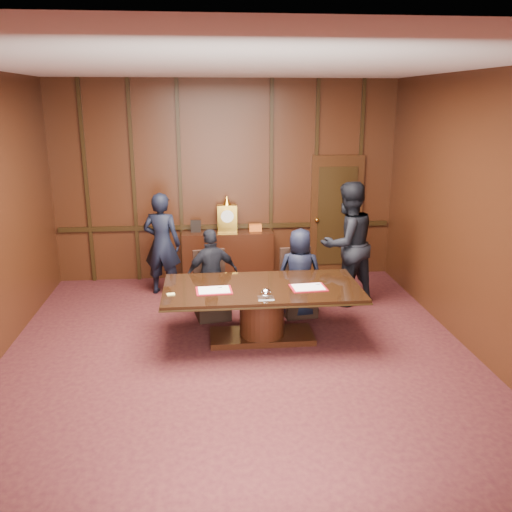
{
  "coord_description": "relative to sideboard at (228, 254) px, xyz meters",
  "views": [
    {
      "loc": [
        -0.39,
        -6.04,
        3.14
      ],
      "look_at": [
        0.31,
        1.16,
        1.05
      ],
      "focal_mm": 38.0,
      "sensor_mm": 36.0,
      "label": 1
    }
  ],
  "objects": [
    {
      "name": "signatory_left",
      "position": [
        -0.31,
        -1.76,
        0.2
      ],
      "size": [
        0.86,
        0.57,
        1.36
      ],
      "primitive_type": "imported",
      "rotation": [
        0.0,
        0.0,
        3.47
      ],
      "color": "black",
      "rests_on": "ground"
    },
    {
      "name": "room",
      "position": [
        0.07,
        -3.12,
        1.24
      ],
      "size": [
        7.0,
        7.04,
        3.5
      ],
      "color": "black",
      "rests_on": "ground"
    },
    {
      "name": "sideboard",
      "position": [
        0.0,
        0.0,
        0.0
      ],
      "size": [
        1.6,
        0.45,
        1.54
      ],
      "color": "black",
      "rests_on": "ground"
    },
    {
      "name": "witness_left",
      "position": [
        -1.1,
        -0.57,
        0.37
      ],
      "size": [
        0.71,
        0.56,
        1.71
      ],
      "primitive_type": "imported",
      "rotation": [
        0.0,
        0.0,
        2.88
      ],
      "color": "black",
      "rests_on": "ground"
    },
    {
      "name": "chair_right",
      "position": [
        0.99,
        -1.68,
        -0.19
      ],
      "size": [
        0.54,
        0.54,
        0.99
      ],
      "rotation": [
        0.0,
        0.0,
        0.12
      ],
      "color": "black",
      "rests_on": "ground"
    },
    {
      "name": "folder_left",
      "position": [
        -0.3,
        -2.68,
        0.28
      ],
      "size": [
        0.48,
        0.36,
        0.02
      ],
      "rotation": [
        0.0,
        0.0,
        0.06
      ],
      "color": "maroon",
      "rests_on": "conference_table"
    },
    {
      "name": "witness_right",
      "position": [
        1.82,
        -1.29,
        0.49
      ],
      "size": [
        1.16,
        1.06,
        1.95
      ],
      "primitive_type": "imported",
      "rotation": [
        0.0,
        0.0,
        3.55
      ],
      "color": "black",
      "rests_on": "ground"
    },
    {
      "name": "conference_table",
      "position": [
        0.34,
        -2.56,
        0.02
      ],
      "size": [
        2.62,
        1.32,
        0.76
      ],
      "color": "black",
      "rests_on": "ground"
    },
    {
      "name": "signatory_right",
      "position": [
        0.99,
        -1.76,
        0.18
      ],
      "size": [
        0.72,
        0.54,
        1.34
      ],
      "primitive_type": "imported",
      "rotation": [
        0.0,
        0.0,
        2.96
      ],
      "color": "black",
      "rests_on": "ground"
    },
    {
      "name": "chair_left",
      "position": [
        -0.31,
        -1.68,
        -0.19
      ],
      "size": [
        0.56,
        0.56,
        0.99
      ],
      "rotation": [
        0.0,
        0.0,
        0.18
      ],
      "color": "black",
      "rests_on": "ground"
    },
    {
      "name": "folder_right",
      "position": [
        0.94,
        -2.68,
        0.28
      ],
      "size": [
        0.48,
        0.36,
        0.02
      ],
      "rotation": [
        0.0,
        0.0,
        0.07
      ],
      "color": "maroon",
      "rests_on": "conference_table"
    },
    {
      "name": "notepad",
      "position": [
        -0.84,
        -2.77,
        0.28
      ],
      "size": [
        0.11,
        0.09,
        0.01
      ],
      "primitive_type": "cube",
      "rotation": [
        0.0,
        0.0,
        0.18
      ],
      "color": "#F2D876",
      "rests_on": "conference_table"
    },
    {
      "name": "inkstand",
      "position": [
        0.34,
        -3.01,
        0.33
      ],
      "size": [
        0.2,
        0.14,
        0.12
      ],
      "color": "white",
      "rests_on": "conference_table"
    }
  ]
}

